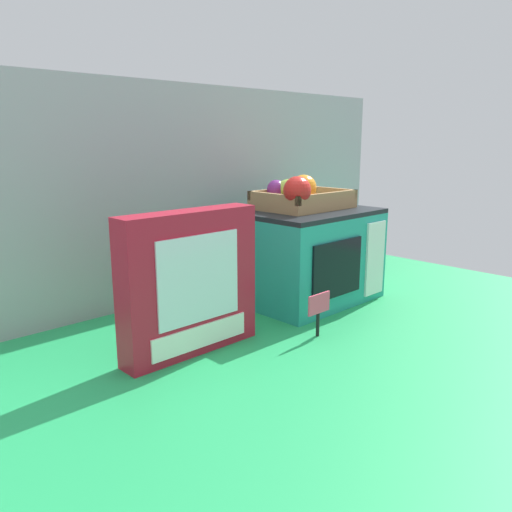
% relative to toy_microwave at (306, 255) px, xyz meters
% --- Properties ---
extents(ground_plane, '(1.70, 1.70, 0.00)m').
position_rel_toy_microwave_xyz_m(ground_plane, '(-0.20, -0.05, -0.12)').
color(ground_plane, '#219E54').
rests_on(ground_plane, ground).
extents(display_back_panel, '(1.61, 0.03, 0.58)m').
position_rel_toy_microwave_xyz_m(display_back_panel, '(-0.20, 0.27, 0.17)').
color(display_back_panel, '#A0A3A8').
rests_on(display_back_panel, ground).
extents(toy_microwave, '(0.36, 0.28, 0.25)m').
position_rel_toy_microwave_xyz_m(toy_microwave, '(0.00, 0.00, 0.00)').
color(toy_microwave, teal).
rests_on(toy_microwave, ground).
extents(food_groups_crate, '(0.26, 0.19, 0.10)m').
position_rel_toy_microwave_xyz_m(food_groups_crate, '(-0.01, 0.02, 0.16)').
color(food_groups_crate, '#A37F51').
rests_on(food_groups_crate, toy_microwave).
extents(cookie_set_box, '(0.31, 0.07, 0.30)m').
position_rel_toy_microwave_xyz_m(cookie_set_box, '(-0.45, -0.07, 0.02)').
color(cookie_set_box, '#B2192D').
rests_on(cookie_set_box, ground).
extents(price_sign, '(0.07, 0.01, 0.10)m').
position_rel_toy_microwave_xyz_m(price_sign, '(-0.19, -0.20, -0.06)').
color(price_sign, black).
rests_on(price_sign, ground).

